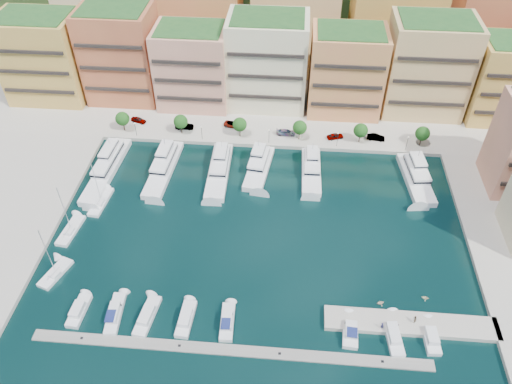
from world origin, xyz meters
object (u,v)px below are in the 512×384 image
Objects in this scene: yacht_2 at (219,168)px; car_4 at (335,136)px; sailboat_0 at (56,274)px; lamppost_2 at (269,134)px; lamppost_3 at (338,137)px; tender_1 at (381,303)px; cruiser_2 at (147,316)px; car_2 at (233,124)px; cruiser_4 at (227,322)px; cruiser_9 at (431,337)px; cruiser_3 at (186,319)px; yacht_6 at (416,176)px; lamppost_1 at (202,130)px; sailboat_1 at (71,231)px; car_5 at (376,137)px; lamppost_4 at (408,141)px; car_0 at (138,120)px; tree_4 at (361,130)px; cruiser_8 at (393,335)px; car_1 at (184,126)px; yacht_1 at (164,166)px; sailboat_2 at (101,202)px; person_0 at (382,326)px; tree_3 at (300,127)px; car_3 at (286,132)px; yacht_3 at (259,165)px; tree_5 at (423,134)px; yacht_0 at (107,167)px; cruiser_1 at (115,314)px; lamppost_0 at (135,127)px; cruiser_7 at (350,331)px; tree_2 at (240,125)px; yacht_4 at (311,169)px; person_1 at (414,319)px.

yacht_2 is 4.79× the size of car_4.
lamppost_2 is at bearing 49.53° from sailboat_0.
lamppost_3 is 49.44m from tender_1.
cruiser_2 is 63.00m from car_2.
cruiser_4 is 1.11× the size of cruiser_9.
yacht_6 is at bearing 42.62° from cruiser_3.
sailboat_1 reaches higher than lamppost_1.
lamppost_4 is at bearing -109.79° from car_5.
sailboat_0 reaches higher than car_0.
tree_4 reaches higher than car_2.
car_4 is at bearing 104.66° from cruiser_9.
car_4 is at bearing 98.38° from cruiser_8.
car_1 is at bearing 65.84° from sailboat_1.
sailboat_2 is at bearing -131.76° from yacht_1.
tree_3 is at bearing -13.49° from person_0.
sailboat_1 reaches higher than car_3.
yacht_3 reaches higher than cruiser_9.
sailboat_1 is 2.64× the size of car_1.
car_2 is (-28.39, 6.58, -2.12)m from lamppost_3.
tree_5 is at bearing 83.28° from cruiser_9.
yacht_6 reaches higher than tender_1.
tender_1 is (66.45, -13.41, 0.09)m from sailboat_1.
sailboat_2 reaches higher than tree_4.
car_2 is at bearing 117.37° from yacht_3.
yacht_0 reaches higher than lamppost_3.
cruiser_4 is 37.31m from sailboat_0.
lamppost_3 is 70.78m from cruiser_1.
person_0 is at bearing 1.38° from cruiser_3.
lamppost_0 is 72.00m from lamppost_4.
car_1 reaches higher than cruiser_1.
car_2 is at bearing 159.84° from yacht_6.
tree_3 is 0.43× the size of sailboat_0.
cruiser_8 is (38.03, -43.87, -0.66)m from yacht_2.
cruiser_1 is 44.09m from cruiser_7.
sailboat_1 is (-22.39, 20.36, -0.24)m from cruiser_2.
cruiser_3 is 1.81× the size of car_4.
lamppost_0 reaches higher than tender_1.
tree_2 is 10.30m from lamppost_1.
car_0 is (-37.14, 6.45, -2.09)m from lamppost_2.
lamppost_4 is 0.32× the size of sailboat_1.
cruiser_1 is 1.16× the size of cruiser_3.
yacht_4 reaches higher than person_0.
car_2 is at bearing 92.52° from car_5.
tree_4 reaches higher than cruiser_9.
yacht_6 is 1.46× the size of sailboat_2.
car_1 is 2.84× the size of person_1.
cruiser_3 is (13.87, -43.43, -0.54)m from yacht_1.
lamppost_0 is 35.76m from yacht_3.
person_0 is at bearing -105.33° from tree_5.
tender_1 is at bearing 7.90° from cruiser_1.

